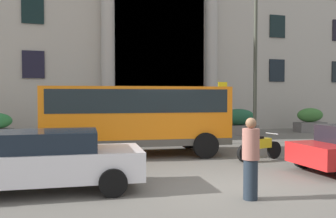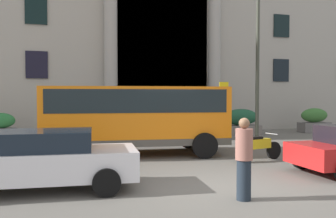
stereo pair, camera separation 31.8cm
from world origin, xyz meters
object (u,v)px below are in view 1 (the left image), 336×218
at_px(hedge_planter_entrance_left, 153,126).
at_px(scooter_by_planter, 36,158).
at_px(bus_stop_sign, 222,106).
at_px(hedge_planter_west, 238,122).
at_px(lamppost_plaza_centre, 256,39).
at_px(motorcycle_far_end, 259,147).
at_px(parked_sedan_second, 42,160).
at_px(pedestrian_man_crossing, 251,158).
at_px(hedge_planter_east, 310,120).
at_px(orange_minibus, 136,114).

xyz_separation_m(hedge_planter_entrance_left, scooter_by_planter, (-5.44, -7.83, -0.14)).
xyz_separation_m(bus_stop_sign, hedge_planter_west, (2.59, 3.26, -1.03)).
bearing_deg(bus_stop_sign, lamppost_plaza_centre, 23.17).
xyz_separation_m(hedge_planter_west, motorcycle_far_end, (-3.28, -7.49, -0.25)).
height_order(hedge_planter_entrance_left, parked_sedan_second, parked_sedan_second).
bearing_deg(pedestrian_man_crossing, bus_stop_sign, -78.92).
distance_m(hedge_planter_west, lamppost_plaza_centre, 4.90).
relative_size(hedge_planter_east, motorcycle_far_end, 0.97).
bearing_deg(hedge_planter_east, parked_sedan_second, -147.76).
xyz_separation_m(hedge_planter_entrance_left, motorcycle_far_end, (1.62, -7.79, -0.14)).
xyz_separation_m(hedge_planter_west, pedestrian_man_crossing, (-5.93, -11.43, 0.17)).
height_order(hedge_planter_east, scooter_by_planter, hedge_planter_east).
relative_size(hedge_planter_entrance_left, hedge_planter_east, 1.06).
distance_m(hedge_planter_entrance_left, hedge_planter_west, 4.91).
bearing_deg(hedge_planter_east, scooter_by_planter, -153.55).
xyz_separation_m(motorcycle_far_end, lamppost_plaza_centre, (2.96, 5.20, 4.57)).
bearing_deg(pedestrian_man_crossing, scooter_by_planter, -8.17).
bearing_deg(hedge_planter_east, hedge_planter_entrance_left, 178.67).
xyz_separation_m(hedge_planter_entrance_left, lamppost_plaza_centre, (4.59, -2.59, 4.42)).
distance_m(hedge_planter_west, pedestrian_man_crossing, 12.87).
height_order(bus_stop_sign, scooter_by_planter, bus_stop_sign).
distance_m(orange_minibus, lamppost_plaza_centre, 8.00).
distance_m(bus_stop_sign, hedge_planter_west, 4.29).
bearing_deg(scooter_by_planter, hedge_planter_east, 40.95).
xyz_separation_m(orange_minibus, scooter_by_planter, (-3.38, -2.48, -1.06)).
bearing_deg(hedge_planter_west, bus_stop_sign, -128.41).
distance_m(hedge_planter_entrance_left, hedge_planter_east, 9.84).
bearing_deg(motorcycle_far_end, scooter_by_planter, 166.95).
relative_size(parked_sedan_second, lamppost_plaza_centre, 0.53).
height_order(orange_minibus, motorcycle_far_end, orange_minibus).
xyz_separation_m(bus_stop_sign, parked_sedan_second, (-7.53, -6.16, -1.01)).
distance_m(orange_minibus, hedge_planter_east, 12.98).
xyz_separation_m(parked_sedan_second, pedestrian_man_crossing, (4.19, -2.01, 0.15)).
xyz_separation_m(hedge_planter_west, scooter_by_planter, (-10.34, -7.52, -0.24)).
bearing_deg(lamppost_plaza_centre, bus_stop_sign, -156.83).
bearing_deg(pedestrian_man_crossing, motorcycle_far_end, -90.54).
distance_m(hedge_planter_east, parked_sedan_second, 17.80).
bearing_deg(hedge_planter_west, lamppost_plaza_centre, -97.86).
bearing_deg(pedestrian_man_crossing, parked_sedan_second, 7.70).
relative_size(orange_minibus, bus_stop_sign, 2.42).
xyz_separation_m(orange_minibus, parked_sedan_second, (-3.16, -4.37, -0.80)).
relative_size(bus_stop_sign, hedge_planter_west, 1.31).
height_order(parked_sedan_second, pedestrian_man_crossing, pedestrian_man_crossing).
height_order(hedge_planter_entrance_left, hedge_planter_west, hedge_planter_west).
distance_m(hedge_planter_entrance_left, scooter_by_planter, 9.53).
xyz_separation_m(hedge_planter_east, motorcycle_far_end, (-8.21, -7.56, -0.24)).
bearing_deg(lamppost_plaza_centre, scooter_by_planter, -152.44).
xyz_separation_m(hedge_planter_east, hedge_planter_west, (-4.93, -0.08, 0.00)).
distance_m(hedge_planter_entrance_left, parked_sedan_second, 11.03).
height_order(bus_stop_sign, hedge_planter_east, bus_stop_sign).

